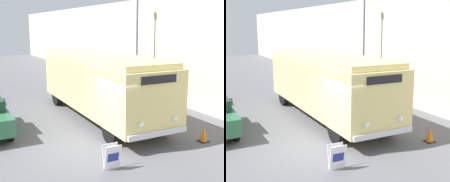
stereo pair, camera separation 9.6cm
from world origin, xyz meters
The scene contains 6 objects.
ground_plane centered at (0.00, 0.00, 0.00)m, with size 80.00×80.00×0.00m, color #56565B.
building_wall_right centered at (7.24, 10.00, 3.08)m, with size 0.30×60.00×6.15m.
vintage_bus centered at (2.08, 3.56, 1.79)m, with size 2.65×9.66×3.11m.
sign_board centered at (-0.06, -1.78, 0.40)m, with size 0.56×0.31×0.82m.
streetlamp centered at (5.95, 6.49, 4.17)m, with size 0.36×0.36×6.43m.
traffic_cone centered at (4.23, -1.30, 0.29)m, with size 0.36×0.36×0.60m.
Camera 1 is at (-4.28, -9.90, 4.45)m, focal length 50.00 mm.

